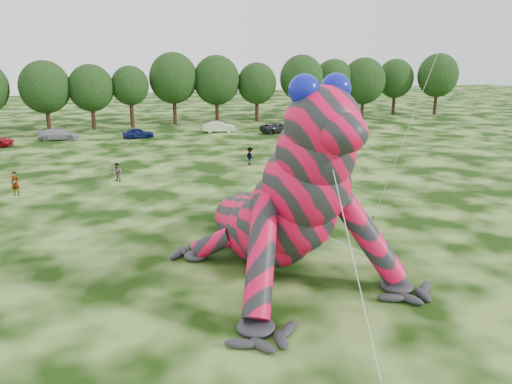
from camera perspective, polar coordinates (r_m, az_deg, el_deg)
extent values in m
plane|color=#16330A|center=(19.93, -3.92, -16.40)|extent=(240.00, 240.00, 0.00)
cylinder|color=silver|center=(31.14, 19.44, 13.12)|extent=(0.02, 0.02, 20.06)
cylinder|color=#382314|center=(33.50, 13.23, -2.87)|extent=(0.08, 0.08, 0.24)
imported|color=#9FA4A8|center=(66.64, -21.68, 6.15)|extent=(5.00, 2.66, 1.38)
imported|color=#10174D|center=(64.84, -13.33, 6.57)|extent=(3.94, 1.73, 1.32)
imported|color=silver|center=(68.21, -4.24, 7.44)|extent=(4.56, 2.20, 1.44)
imported|color=black|center=(67.56, 2.60, 7.37)|extent=(5.31, 3.03, 1.39)
imported|color=white|center=(72.53, 10.33, 7.73)|extent=(5.12, 2.41, 1.44)
imported|color=gray|center=(48.08, -0.68, 4.11)|extent=(0.92, 1.24, 1.71)
imported|color=gray|center=(51.29, 6.09, 4.72)|extent=(0.90, 1.00, 1.63)
imported|color=gray|center=(43.41, -15.55, 2.17)|extent=(0.97, 0.98, 1.59)
imported|color=gray|center=(41.96, -25.80, 0.87)|extent=(0.81, 0.69, 1.86)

